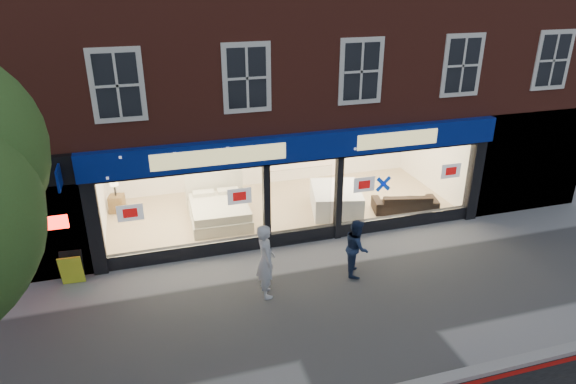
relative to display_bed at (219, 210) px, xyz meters
name	(u,v)px	position (x,y,z in m)	size (l,w,h in m)	color
ground	(343,303)	(2.09, -4.95, -0.44)	(120.00, 120.00, 0.00)	gray
showroom_floor	(282,209)	(2.09, 0.30, -0.39)	(11.00, 4.50, 0.10)	tan
display_bed	(219,210)	(0.00, 0.00, 0.00)	(1.86, 2.23, 1.23)	beige
bedside_table	(117,203)	(-3.01, 1.52, -0.07)	(0.45, 0.45, 0.55)	brown
mattress_stack	(336,199)	(3.69, -0.39, 0.03)	(1.90, 2.19, 0.75)	silver
sofa	(405,202)	(5.79, -1.05, -0.05)	(2.02, 0.79, 0.59)	black
a_board	(72,268)	(-4.05, -2.25, -0.02)	(0.55, 0.35, 0.84)	#C5CF24
pedestrian_grey	(266,261)	(0.45, -4.09, 0.49)	(0.68, 0.45, 1.87)	#B9BAC1
pedestrian_blue	(357,247)	(2.89, -3.83, 0.31)	(0.74, 0.57, 1.51)	#182645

